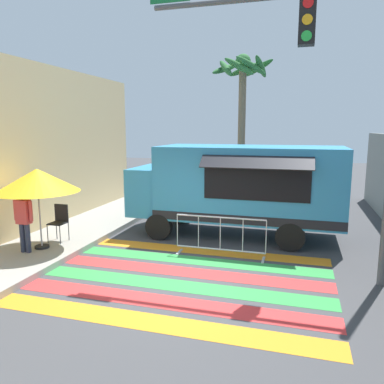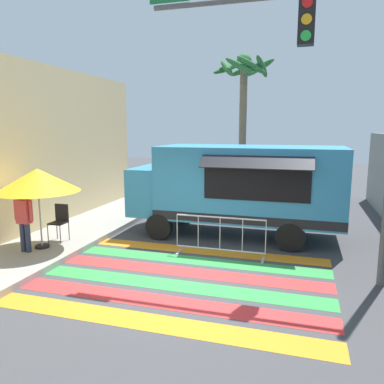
% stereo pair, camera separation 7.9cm
% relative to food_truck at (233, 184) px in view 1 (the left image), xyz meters
% --- Properties ---
extents(ground_plane, '(60.00, 60.00, 0.00)m').
position_rel_food_truck_xyz_m(ground_plane, '(-0.50, -3.50, -1.55)').
color(ground_plane, '#424244').
extents(crosswalk_painted, '(6.40, 4.36, 0.01)m').
position_rel_food_truck_xyz_m(crosswalk_painted, '(-0.50, -3.57, -1.55)').
color(crosswalk_painted, orange).
rests_on(crosswalk_painted, ground_plane).
extents(food_truck, '(6.14, 2.69, 2.68)m').
position_rel_food_truck_xyz_m(food_truck, '(0.00, 0.00, 0.00)').
color(food_truck, '#338CBF').
rests_on(food_truck, ground_plane).
extents(traffic_signal_pole, '(5.09, 0.29, 6.30)m').
position_rel_food_truck_xyz_m(traffic_signal_pole, '(2.56, -2.73, 2.72)').
color(traffic_signal_pole, '#515456').
rests_on(traffic_signal_pole, ground_plane).
extents(patio_umbrella, '(2.07, 2.07, 2.06)m').
position_rel_food_truck_xyz_m(patio_umbrella, '(-4.43, -3.02, 0.35)').
color(patio_umbrella, black).
rests_on(patio_umbrella, sidewalk_left).
extents(folding_chair, '(0.41, 0.41, 1.00)m').
position_rel_food_truck_xyz_m(folding_chair, '(-4.35, -2.34, -0.79)').
color(folding_chair, '#4C4C51').
rests_on(folding_chair, sidewalk_left).
extents(vendor_person, '(0.53, 0.21, 1.56)m').
position_rel_food_truck_xyz_m(vendor_person, '(-4.59, -3.41, -0.53)').
color(vendor_person, '#2D3347').
rests_on(vendor_person, sidewalk_left).
extents(barricade_front, '(2.28, 0.44, 1.03)m').
position_rel_food_truck_xyz_m(barricade_front, '(0.03, -1.97, -1.04)').
color(barricade_front, '#B7BABF').
rests_on(barricade_front, ground_plane).
extents(palm_tree, '(2.48, 2.25, 6.03)m').
position_rel_food_truck_xyz_m(palm_tree, '(-0.44, 4.24, 2.98)').
color(palm_tree, '#7A664C').
rests_on(palm_tree, ground_plane).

